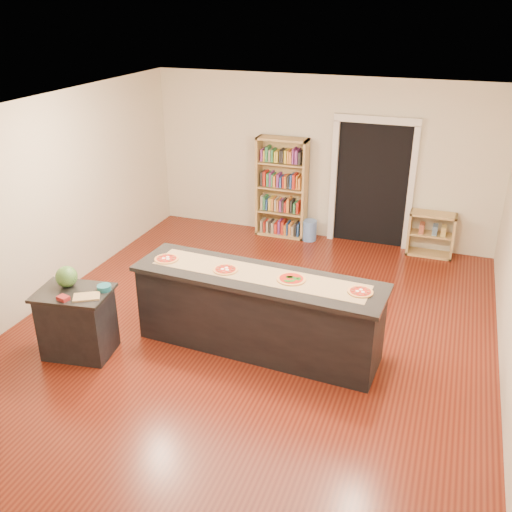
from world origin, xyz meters
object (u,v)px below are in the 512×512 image
(side_counter, at_px, (77,322))
(low_shelf, at_px, (431,234))
(bookshelf, at_px, (282,188))
(waste_bin, at_px, (309,230))
(watermelon, at_px, (67,277))
(kitchen_island, at_px, (258,312))

(side_counter, relative_size, low_shelf, 1.15)
(bookshelf, height_order, waste_bin, bookshelf)
(waste_bin, xyz_separation_m, watermelon, (-1.83, -4.26, 0.78))
(bookshelf, bearing_deg, side_counter, -104.65)
(kitchen_island, relative_size, waste_bin, 8.27)
(side_counter, xyz_separation_m, waste_bin, (1.70, 4.35, -0.24))
(waste_bin, bearing_deg, low_shelf, 1.59)
(bookshelf, relative_size, low_shelf, 2.40)
(kitchen_island, bearing_deg, bookshelf, 106.38)
(low_shelf, xyz_separation_m, watermelon, (-3.88, -4.32, 0.60))
(kitchen_island, relative_size, bookshelf, 1.70)
(bookshelf, bearing_deg, watermelon, -106.58)
(kitchen_island, xyz_separation_m, waste_bin, (-0.28, 3.52, -0.32))
(kitchen_island, bearing_deg, low_shelf, 67.06)
(side_counter, xyz_separation_m, watermelon, (-0.13, 0.09, 0.54))
(side_counter, bearing_deg, kitchen_island, 14.24)
(low_shelf, height_order, watermelon, watermelon)
(side_counter, height_order, low_shelf, side_counter)
(low_shelf, bearing_deg, bookshelf, 179.98)
(low_shelf, bearing_deg, side_counter, -130.38)
(kitchen_island, bearing_deg, watermelon, -157.43)
(kitchen_island, relative_size, watermelon, 11.88)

